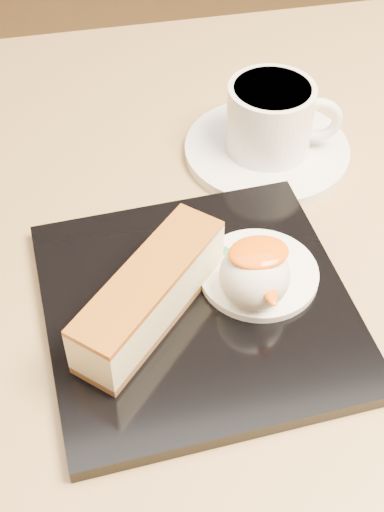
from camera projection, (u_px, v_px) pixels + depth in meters
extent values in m
cylinder|color=black|center=(222.00, 491.00, 0.82)|extent=(0.08, 0.08, 0.66)
cube|color=brown|center=(236.00, 295.00, 0.57)|extent=(0.80, 0.80, 0.04)
cube|color=black|center=(198.00, 307.00, 0.52)|extent=(0.23, 0.23, 0.01)
cube|color=brown|center=(151.00, 312.00, 0.51)|extent=(0.12, 0.13, 0.01)
cube|color=#F8E8A2|center=(150.00, 294.00, 0.49)|extent=(0.12, 0.13, 0.03)
cube|color=#80370E|center=(149.00, 275.00, 0.48)|extent=(0.12, 0.13, 0.00)
cylinder|color=white|center=(258.00, 274.00, 0.53)|extent=(0.09, 0.09, 0.01)
sphere|color=white|center=(255.00, 275.00, 0.50)|extent=(0.05, 0.05, 0.05)
ellipsoid|color=#F95F07|center=(259.00, 252.00, 0.49)|extent=(0.04, 0.03, 0.01)
ellipsoid|color=#2E8D38|center=(214.00, 257.00, 0.54)|extent=(0.02, 0.01, 0.00)
ellipsoid|color=#2E8D38|center=(224.00, 250.00, 0.55)|extent=(0.02, 0.01, 0.00)
ellipsoid|color=#2E8D38|center=(202.00, 252.00, 0.54)|extent=(0.01, 0.02, 0.00)
cylinder|color=white|center=(267.00, 150.00, 0.65)|extent=(0.15, 0.15, 0.01)
cylinder|color=white|center=(270.00, 118.00, 0.63)|extent=(0.08, 0.08, 0.06)
cylinder|color=black|center=(272.00, 90.00, 0.60)|extent=(0.07, 0.07, 0.00)
torus|color=white|center=(318.00, 120.00, 0.62)|extent=(0.04, 0.02, 0.04)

